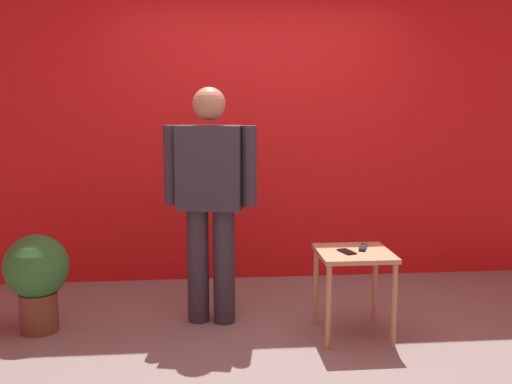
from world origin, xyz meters
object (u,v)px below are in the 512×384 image
object	(u,v)px
cell_phone	(347,252)
tv_remote	(363,247)
side_table	(354,266)
potted_plant	(37,275)
standing_person	(210,193)

from	to	relation	value
cell_phone	tv_remote	world-z (taller)	tv_remote
side_table	tv_remote	size ratio (longest dim) A/B	3.49
potted_plant	cell_phone	bearing A→B (deg)	-7.97
tv_remote	potted_plant	world-z (taller)	potted_plant
side_table	potted_plant	distance (m)	2.18
standing_person	tv_remote	distance (m)	1.13
standing_person	tv_remote	size ratio (longest dim) A/B	9.93
standing_person	tv_remote	xyz separation A→B (m)	(1.03, -0.29, -0.34)
standing_person	side_table	size ratio (longest dim) A/B	2.85
tv_remote	potted_plant	xyz separation A→B (m)	(-2.24, 0.21, -0.20)
side_table	cell_phone	world-z (taller)	cell_phone
standing_person	potted_plant	bearing A→B (deg)	-176.15
side_table	potted_plant	world-z (taller)	potted_plant
side_table	cell_phone	xyz separation A→B (m)	(-0.06, -0.03, 0.11)
side_table	cell_phone	size ratio (longest dim) A/B	4.12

